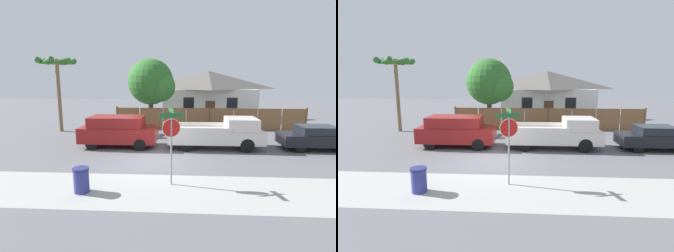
{
  "view_description": "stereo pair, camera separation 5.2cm",
  "coord_description": "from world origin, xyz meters",
  "views": [
    {
      "loc": [
        1.52,
        -12.63,
        4.08
      ],
      "look_at": [
        0.68,
        0.98,
        1.6
      ],
      "focal_mm": 28.0,
      "sensor_mm": 36.0,
      "label": 1
    },
    {
      "loc": [
        1.58,
        -12.62,
        4.08
      ],
      "look_at": [
        0.68,
        0.98,
        1.6
      ],
      "focal_mm": 28.0,
      "sensor_mm": 36.0,
      "label": 2
    }
  ],
  "objects": [
    {
      "name": "parked_sedan",
      "position": [
        9.33,
        2.67,
        0.72
      ],
      "size": [
        4.45,
        1.76,
        1.39
      ],
      "rotation": [
        0.0,
        0.0,
        -0.0
      ],
      "color": "black",
      "rests_on": "ground"
    },
    {
      "name": "house",
      "position": [
        3.99,
        15.1,
        2.52
      ],
      "size": [
        9.81,
        5.98,
        4.85
      ],
      "color": "white",
      "rests_on": "ground"
    },
    {
      "name": "orange_pickup",
      "position": [
        3.63,
        2.67,
        0.88
      ],
      "size": [
        5.49,
        2.04,
        1.82
      ],
      "rotation": [
        0.0,
        0.0,
        -0.0
      ],
      "color": "silver",
      "rests_on": "ground"
    },
    {
      "name": "red_suv",
      "position": [
        -2.41,
        2.67,
        0.99
      ],
      "size": [
        4.56,
        2.02,
        1.85
      ],
      "rotation": [
        0.0,
        0.0,
        -0.0
      ],
      "color": "maroon",
      "rests_on": "ground"
    },
    {
      "name": "palm_tree",
      "position": [
        -8.08,
        6.99,
        4.83
      ],
      "size": [
        2.77,
        2.97,
        5.62
      ],
      "color": "brown",
      "rests_on": "ground"
    },
    {
      "name": "oak_tree",
      "position": [
        -1.1,
        9.17,
        3.71
      ],
      "size": [
        3.97,
        3.78,
        5.7
      ],
      "color": "brown",
      "rests_on": "ground"
    },
    {
      "name": "trash_bin",
      "position": [
        -2.16,
        -3.87,
        0.47
      ],
      "size": [
        0.59,
        0.59,
        0.92
      ],
      "color": "navy",
      "rests_on": "ground"
    },
    {
      "name": "ground_plane",
      "position": [
        0.0,
        0.0,
        0.0
      ],
      "size": [
        80.0,
        80.0,
        0.0
      ],
      "primitive_type": "plane",
      "color": "slate"
    },
    {
      "name": "wooden_fence",
      "position": [
        3.57,
        8.28,
        0.88
      ],
      "size": [
        15.14,
        0.12,
        1.85
      ],
      "color": "brown",
      "rests_on": "ground"
    },
    {
      "name": "stop_sign",
      "position": [
        1.05,
        -2.97,
        2.01
      ],
      "size": [
        0.88,
        0.79,
        2.99
      ],
      "rotation": [
        0.0,
        0.0,
        0.28
      ],
      "color": "gray",
      "rests_on": "ground"
    },
    {
      "name": "sidewalk_strip",
      "position": [
        0.0,
        -3.6,
        0.0
      ],
      "size": [
        36.0,
        3.2,
        0.01
      ],
      "color": "#A3A39E",
      "rests_on": "ground"
    }
  ]
}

